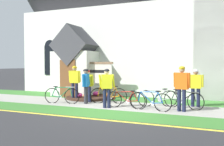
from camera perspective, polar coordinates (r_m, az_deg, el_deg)
ground at (r=13.39m, az=5.79°, el=-5.94°), size 140.00×140.00×0.00m
sidewalk_slab at (r=11.66m, az=-3.62°, el=-7.12°), size 32.00×2.27×0.01m
grass_verge at (r=9.99m, az=-8.52°, el=-8.71°), size 32.00×1.58×0.01m
church_lawn at (r=13.59m, az=0.35°, el=-5.79°), size 24.00×2.00×0.01m
curb_paint_stripe at (r=9.21m, az=-11.57°, el=-9.67°), size 28.00×0.16×0.01m
church_building at (r=18.49m, az=7.92°, el=11.84°), size 14.59×10.78×14.54m
church_sign at (r=13.76m, az=-4.27°, el=-0.16°), size 2.31×0.12×1.99m
flower_bed at (r=13.50m, az=-5.01°, el=-5.52°), size 2.62×2.62×0.34m
bicycle_red at (r=10.61m, az=3.19°, el=-6.10°), size 1.74×0.08×0.78m
bicycle_silver at (r=10.82m, az=16.08°, el=-5.93°), size 1.71×0.65×0.82m
bicycle_blue at (r=10.09m, az=8.88°, el=-6.42°), size 1.76×0.26×0.84m
bicycle_green at (r=11.96m, az=-11.52°, el=-5.08°), size 1.71×0.38×0.84m
bicycle_orange at (r=11.11m, az=10.49°, el=-5.67°), size 1.66×0.59×0.81m
bicycle_yellow at (r=11.73m, az=-0.77°, el=-5.17°), size 1.70×0.51×0.86m
cyclist_in_white_jersey at (r=12.12m, az=-5.59°, el=-2.44°), size 0.63×0.27×1.58m
cyclist_in_orange_jersey at (r=11.67m, az=-6.05°, el=-2.41°), size 0.30×0.75×1.64m
cyclist_in_green_jersey at (r=13.09m, az=-8.60°, el=-1.52°), size 0.69×0.31×1.77m
cyclist_in_yellow_jersey at (r=10.06m, az=15.81°, el=-2.57°), size 0.66×0.38×1.79m
cyclist_in_blue_jersey at (r=10.46m, az=-1.20°, el=-2.80°), size 0.64×0.36×1.67m
cyclist_in_red_jersey at (r=11.33m, az=18.76°, el=-2.64°), size 0.65×0.28×1.64m
distant_hill at (r=94.54m, az=12.65°, el=0.96°), size 106.26×38.97×22.66m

